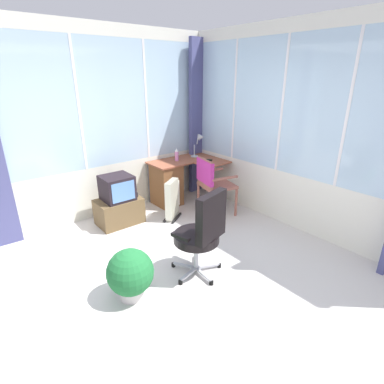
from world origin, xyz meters
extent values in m
cube|color=beige|center=(0.00, 0.00, -0.03)|extent=(5.29, 5.45, 0.06)
cube|color=white|center=(0.00, 2.25, 0.39)|extent=(4.29, 0.06, 0.79)
cube|color=silver|center=(0.00, 2.25, 1.68)|extent=(4.20, 0.06, 1.79)
cube|color=white|center=(0.00, 2.25, 2.67)|extent=(4.29, 0.06, 0.18)
cube|color=white|center=(0.00, 2.25, 1.68)|extent=(0.04, 0.07, 1.79)
cube|color=white|center=(1.07, 2.25, 1.68)|extent=(0.04, 0.07, 1.79)
cube|color=white|center=(2.17, 0.00, 0.39)|extent=(0.06, 4.45, 0.79)
cube|color=silver|center=(2.17, 0.00, 1.68)|extent=(0.06, 4.36, 1.79)
cube|color=white|center=(2.17, 0.00, 2.67)|extent=(0.06, 4.45, 0.18)
cube|color=white|center=(2.17, -0.44, 1.68)|extent=(0.07, 0.04, 1.79)
cube|color=white|center=(2.17, 0.44, 1.68)|extent=(0.07, 0.04, 1.79)
cube|color=white|center=(2.17, 1.33, 1.68)|extent=(0.07, 0.04, 1.79)
cube|color=#4A4C7F|center=(2.04, 2.12, 1.33)|extent=(0.35, 0.10, 2.66)
cube|color=brown|center=(1.55, 1.94, 0.71)|extent=(1.15, 0.53, 0.02)
cube|color=brown|center=(1.86, 1.49, 0.71)|extent=(0.53, 0.37, 0.02)
cube|color=brown|center=(1.20, 1.94, 0.35)|extent=(0.40, 0.49, 0.69)
cylinder|color=#4C4C51|center=(1.64, 1.34, 0.35)|extent=(0.04, 0.04, 0.70)
cylinder|color=#4C4C51|center=(1.01, 2.16, 0.35)|extent=(0.04, 0.04, 0.70)
cylinder|color=#B2B7BC|center=(1.83, 1.95, 0.73)|extent=(0.13, 0.13, 0.02)
cylinder|color=#B2B7BC|center=(1.83, 1.95, 0.84)|extent=(0.02, 0.02, 0.20)
cylinder|color=#B2B7BC|center=(1.88, 1.92, 1.04)|extent=(0.04, 0.08, 0.19)
cone|color=#B2B7BC|center=(1.93, 1.88, 1.08)|extent=(0.15, 0.14, 0.12)
cube|color=black|center=(1.85, 1.60, 0.74)|extent=(0.12, 0.15, 0.02)
cylinder|color=pink|center=(1.43, 1.93, 0.81)|extent=(0.06, 0.06, 0.16)
cone|color=white|center=(1.43, 1.93, 0.91)|extent=(0.06, 0.06, 0.06)
cylinder|color=#9A594A|center=(1.77, 0.84, 0.23)|extent=(0.04, 0.04, 0.46)
cylinder|color=#9A594A|center=(1.87, 1.27, 0.23)|extent=(0.04, 0.04, 0.46)
cylinder|color=#9A594A|center=(1.34, 0.95, 0.23)|extent=(0.04, 0.04, 0.46)
cylinder|color=#9A594A|center=(1.45, 1.38, 0.23)|extent=(0.04, 0.04, 0.46)
cube|color=#9A594A|center=(1.61, 1.11, 0.48)|extent=(0.58, 0.58, 0.04)
cube|color=#9A594A|center=(1.39, 1.16, 0.71)|extent=(0.14, 0.43, 0.42)
cube|color=#BC2E8B|center=(1.39, 1.16, 0.73)|extent=(0.17, 0.46, 0.35)
cube|color=#9A594A|center=(1.56, 0.90, 0.66)|extent=(0.43, 0.14, 0.03)
cube|color=#9A594A|center=(1.66, 1.32, 0.66)|extent=(0.43, 0.14, 0.03)
cube|color=#B7B7BF|center=(0.22, 0.09, 0.04)|extent=(0.28, 0.10, 0.02)
cylinder|color=black|center=(0.08, 0.06, 0.02)|extent=(0.05, 0.05, 0.05)
cube|color=#B7B7BF|center=(0.34, -0.02, 0.04)|extent=(0.06, 0.28, 0.02)
cylinder|color=black|center=(0.33, -0.16, 0.02)|extent=(0.05, 0.05, 0.05)
cube|color=#B7B7BF|center=(0.48, 0.07, 0.04)|extent=(0.27, 0.14, 0.02)
cylinder|color=black|center=(0.61, 0.01, 0.02)|extent=(0.05, 0.05, 0.05)
cube|color=#B7B7BF|center=(0.45, 0.23, 0.04)|extent=(0.21, 0.24, 0.02)
cylinder|color=black|center=(0.54, 0.33, 0.02)|extent=(0.05, 0.05, 0.05)
cube|color=#B7B7BF|center=(0.28, 0.24, 0.04)|extent=(0.18, 0.26, 0.02)
cylinder|color=black|center=(0.21, 0.36, 0.02)|extent=(0.05, 0.05, 0.05)
cylinder|color=#B7B7BF|center=(0.35, 0.12, 0.23)|extent=(0.05, 0.05, 0.34)
cylinder|color=black|center=(0.35, 0.12, 0.44)|extent=(0.50, 0.50, 0.09)
cube|color=black|center=(0.40, -0.06, 0.74)|extent=(0.43, 0.19, 0.51)
cube|color=black|center=(0.62, 0.18, 0.57)|extent=(0.10, 0.23, 0.04)
cube|color=black|center=(0.09, 0.06, 0.57)|extent=(0.10, 0.23, 0.04)
cube|color=brown|center=(0.24, 1.78, 0.19)|extent=(0.64, 0.44, 0.38)
cube|color=black|center=(0.24, 1.78, 0.56)|extent=(0.42, 0.40, 0.36)
cube|color=#5C8BCE|center=(0.24, 1.57, 0.56)|extent=(0.34, 0.01, 0.28)
cube|color=#262628|center=(0.38, 1.78, 0.42)|extent=(0.26, 0.22, 0.07)
cube|color=silver|center=(0.81, 1.32, 0.33)|extent=(0.07, 0.10, 0.59)
cube|color=silver|center=(0.85, 1.34, 0.33)|extent=(0.07, 0.10, 0.59)
cube|color=silver|center=(0.88, 1.36, 0.33)|extent=(0.07, 0.10, 0.59)
cube|color=silver|center=(0.92, 1.39, 0.33)|extent=(0.07, 0.10, 0.59)
cube|color=silver|center=(0.96, 1.41, 0.33)|extent=(0.07, 0.10, 0.59)
cube|color=silver|center=(0.99, 1.43, 0.33)|extent=(0.07, 0.10, 0.59)
cube|color=silver|center=(1.03, 1.45, 0.33)|extent=(0.07, 0.10, 0.59)
cube|color=silver|center=(1.06, 1.48, 0.33)|extent=(0.07, 0.10, 0.59)
cube|color=black|center=(0.98, 1.34, 0.01)|extent=(0.31, 0.22, 0.03)
cube|color=black|center=(0.90, 1.46, 0.01)|extent=(0.31, 0.22, 0.03)
cube|color=silver|center=(1.10, 1.50, 0.35)|extent=(0.09, 0.10, 0.41)
cylinder|color=silver|center=(-0.41, 0.21, 0.06)|extent=(0.24, 0.24, 0.12)
sphere|color=#206B35|center=(-0.41, 0.21, 0.30)|extent=(0.47, 0.47, 0.47)
camera|label=1|loc=(-1.50, -2.08, 2.10)|focal=28.30mm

